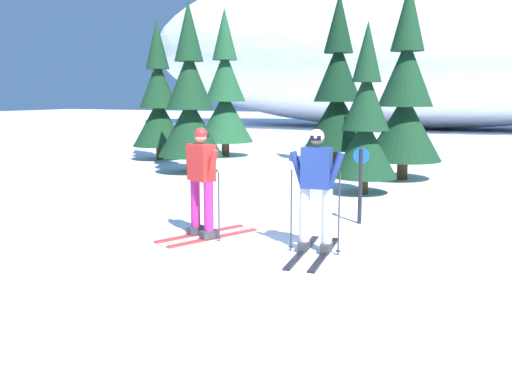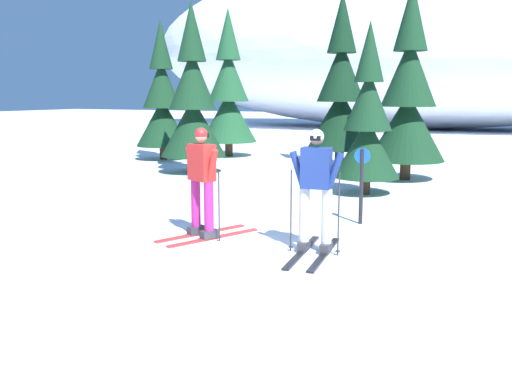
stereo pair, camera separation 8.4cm
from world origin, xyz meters
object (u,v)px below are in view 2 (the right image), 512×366
pine_tree_center_right (341,94)px  pine_tree_right (368,123)px  skier_red_jacket (202,180)px  skier_navy_jacket (316,189)px  trail_marker_post (362,181)px  pine_tree_far_right (408,98)px  pine_tree_left (229,95)px  pine_tree_far_left (162,102)px  pine_tree_center_left (193,102)px

pine_tree_center_right → pine_tree_right: size_ratio=1.39×
skier_red_jacket → pine_tree_center_right: pine_tree_center_right is taller
skier_navy_jacket → trail_marker_post: size_ratio=1.35×
pine_tree_far_right → trail_marker_post: (0.32, -5.61, -1.39)m
pine_tree_left → pine_tree_far_left: bearing=-129.1°
skier_red_jacket → pine_tree_center_right: 9.79m
pine_tree_right → pine_tree_far_right: (0.38, 2.62, 0.54)m
skier_navy_jacket → pine_tree_right: bearing=96.7°
skier_red_jacket → pine_tree_far_right: bearing=77.5°
pine_tree_left → pine_tree_far_right: (7.02, -2.99, -0.07)m
skier_navy_jacket → pine_tree_left: pine_tree_left is taller
pine_tree_center_right → pine_tree_center_left: bearing=-135.1°
skier_navy_jacket → pine_tree_center_left: 8.84m
pine_tree_far_left → trail_marker_post: size_ratio=3.54×
pine_tree_far_right → pine_tree_right: bearing=-98.3°
skier_red_jacket → skier_navy_jacket: size_ratio=0.97×
pine_tree_left → pine_tree_right: pine_tree_left is taller
pine_tree_far_left → pine_tree_center_right: (6.11, 0.98, 0.27)m
pine_tree_far_left → pine_tree_far_right: (8.59, -1.05, 0.17)m
skier_red_jacket → pine_tree_left: 11.96m
pine_tree_left → pine_tree_center_left: (1.18, -4.31, -0.19)m
pine_tree_left → pine_tree_far_right: size_ratio=1.03×
skier_navy_jacket → pine_tree_center_right: 10.15m
pine_tree_far_left → skier_navy_jacket: bearing=-44.7°
pine_tree_center_left → trail_marker_post: pine_tree_center_left is taller
pine_tree_far_left → skier_red_jacket: bearing=-51.6°
pine_tree_far_right → trail_marker_post: 5.79m
skier_red_jacket → pine_tree_right: size_ratio=0.45×
trail_marker_post → pine_tree_center_left: bearing=145.2°
skier_navy_jacket → pine_tree_far_left: bearing=135.3°
pine_tree_left → pine_tree_right: size_ratio=1.38×
pine_tree_left → pine_tree_far_right: 7.63m
skier_red_jacket → pine_tree_center_right: bearing=94.6°
pine_tree_center_right → pine_tree_far_right: pine_tree_center_right is taller
pine_tree_center_left → trail_marker_post: bearing=-34.8°
skier_navy_jacket → pine_tree_far_right: (-0.21, 7.66, 1.23)m
pine_tree_far_left → pine_tree_center_right: size_ratio=0.88×
pine_tree_far_left → trail_marker_post: 11.19m
pine_tree_left → pine_tree_far_right: pine_tree_left is taller
skier_red_jacket → skier_navy_jacket: skier_navy_jacket is taller
pine_tree_right → trail_marker_post: 3.18m
skier_red_jacket → skier_navy_jacket: bearing=-0.8°
skier_navy_jacket → pine_tree_right: (-0.59, 5.04, 0.69)m
skier_red_jacket → trail_marker_post: size_ratio=1.30×
pine_tree_left → pine_tree_center_right: size_ratio=0.99×
skier_red_jacket → skier_navy_jacket: 1.90m
trail_marker_post → pine_tree_far_left: bearing=143.2°
skier_navy_jacket → pine_tree_far_left: pine_tree_far_left is taller
skier_red_jacket → pine_tree_center_left: 7.64m
skier_red_jacket → pine_tree_right: (1.31, 5.02, 0.69)m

